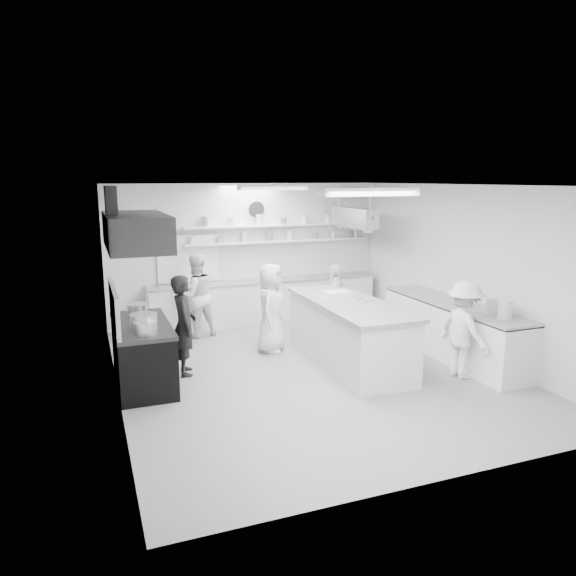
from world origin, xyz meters
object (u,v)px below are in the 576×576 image
object	(u,v)px
stove	(143,356)
back_counter	(265,301)
cook_back	(196,296)
prep_island	(349,334)
cook_stove	(184,325)
right_counter	(453,331)

from	to	relation	value
stove	back_counter	xyz separation A→B (m)	(2.90, 2.80, 0.01)
stove	cook_back	distance (m)	2.61
prep_island	cook_back	distance (m)	3.31
cook_stove	cook_back	xyz separation A→B (m)	(0.60, 2.03, 0.02)
stove	cook_stove	size ratio (longest dim) A/B	1.11
stove	prep_island	distance (m)	3.37
back_counter	cook_back	xyz separation A→B (m)	(-1.63, -0.56, 0.37)
back_counter	cook_stove	bearing A→B (deg)	-130.67
prep_island	right_counter	bearing A→B (deg)	-8.21
stove	cook_stove	distance (m)	0.79
right_counter	cook_back	size ratio (longest dim) A/B	1.98
back_counter	right_counter	bearing A→B (deg)	-55.35
stove	cook_stove	xyz separation A→B (m)	(0.68, 0.21, 0.36)
stove	right_counter	xyz separation A→B (m)	(5.25, -0.60, 0.02)
right_counter	stove	bearing A→B (deg)	173.48
stove	back_counter	size ratio (longest dim) A/B	0.36
stove	right_counter	distance (m)	5.28
prep_island	cook_back	bearing A→B (deg)	129.71
cook_back	prep_island	bearing A→B (deg)	117.09
prep_island	cook_stove	size ratio (longest dim) A/B	1.74
right_counter	prep_island	xyz separation A→B (m)	(-1.90, 0.29, 0.05)
right_counter	cook_stove	distance (m)	4.66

